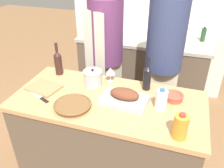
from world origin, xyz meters
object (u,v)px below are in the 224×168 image
wine_bottle_green (58,62)px  stand_mixer (99,27)px  wine_glass_left (110,71)px  milk_jug (161,100)px  knife_chef (40,97)px  person_cook_guest (164,57)px  mixing_bowl (174,96)px  stock_pot (93,78)px  wine_bottle_dark (147,77)px  roasting_pan (124,97)px  juice_jug (180,127)px  wicker_basket (73,105)px  person_cook_aproned (106,51)px  condiment_bottle_tall (174,32)px  condiment_bottle_short (203,35)px  cutting_board (44,88)px

wine_bottle_green → stand_mixer: (-0.02, 1.14, -0.01)m
stand_mixer → wine_glass_left: bearing=-64.4°
milk_jug → knife_chef: 0.98m
wine_bottle_green → person_cook_guest: (0.93, 0.52, -0.04)m
mixing_bowl → milk_jug: (-0.08, -0.15, 0.05)m
knife_chef → person_cook_guest: person_cook_guest is taller
stock_pot → wine_glass_left: size_ratio=1.24×
milk_jug → wine_bottle_green: bearing=165.5°
wine_bottle_dark → stand_mixer: size_ratio=1.07×
milk_jug → wine_glass_left: 0.57m
roasting_pan → milk_jug: 0.29m
juice_jug → wine_bottle_green: wine_bottle_green is taller
stock_pot → mixing_bowl: (0.71, -0.02, -0.04)m
wicker_basket → stand_mixer: (-0.39, 1.59, 0.09)m
roasting_pan → person_cook_aproned: person_cook_aproned is taller
condiment_bottle_tall → condiment_bottle_short: bearing=10.1°
wine_bottle_dark → person_cook_aproned: size_ratio=0.17×
mixing_bowl → person_cook_guest: bearing=104.7°
wicker_basket → wine_glass_left: size_ratio=2.15×
person_cook_aproned → knife_chef: bearing=-79.3°
stock_pot → wine_bottle_green: bearing=167.2°
cutting_board → wine_bottle_dark: bearing=17.6°
cutting_board → wine_bottle_green: (-0.00, 0.28, 0.12)m
wicker_basket → wine_bottle_green: 0.59m
roasting_pan → mixing_bowl: bearing=23.2°
milk_jug → mixing_bowl: bearing=60.6°
wine_bottle_dark → person_cook_aproned: (-0.57, 0.56, -0.07)m
roasting_pan → condiment_bottle_tall: (0.23, 1.56, 0.05)m
stand_mixer → person_cook_guest: person_cook_guest is taller
person_cook_guest → person_cook_aproned: bearing=162.1°
mixing_bowl → wine_glass_left: (-0.58, 0.13, 0.07)m
cutting_board → knife_chef: bearing=-72.4°
juice_jug → condiment_bottle_short: bearing=85.3°
cutting_board → wine_bottle_green: 0.31m
milk_jug → condiment_bottle_tall: bearing=91.8°
wicker_basket → milk_jug: size_ratio=1.67×
wicker_basket → juice_jug: juice_jug is taller
wine_bottle_green → stand_mixer: 1.14m
wine_bottle_green → wine_glass_left: size_ratio=2.33×
roasting_pan → condiment_bottle_short: 1.73m
milk_jug → wine_glass_left: bearing=150.6°
wine_bottle_green → person_cook_aproned: bearing=62.8°
stand_mixer → condiment_bottle_tall: (0.98, 0.16, -0.02)m
stand_mixer → condiment_bottle_tall: stand_mixer is taller
stock_pot → person_cook_aproned: (-0.10, 0.64, -0.02)m
wine_glass_left → person_cook_guest: (0.41, 0.50, -0.01)m
mixing_bowl → knife_chef: (-1.05, -0.30, -0.03)m
wine_bottle_green → roasting_pan: bearing=-20.3°
mixing_bowl → stand_mixer: bearing=131.8°
wicker_basket → cutting_board: wicker_basket is taller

